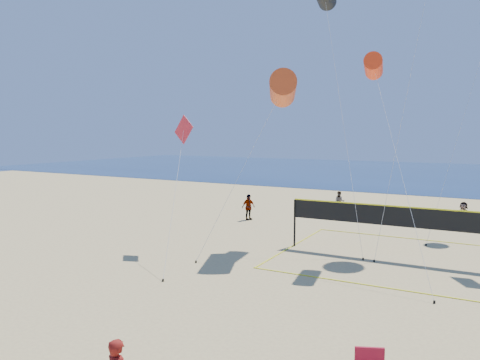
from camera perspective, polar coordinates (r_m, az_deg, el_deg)
The scene contains 8 objects.
ocean at distance 70.45m, azimuth 25.05°, elevation 0.57°, with size 140.00×50.00×0.03m, color #10284D.
far_person_0 at distance 31.08m, azimuth 1.02°, elevation -3.32°, with size 1.01×0.42×1.72m, color gray.
far_person_1 at distance 31.21m, azimuth 25.55°, elevation -3.93°, with size 1.53×0.49×1.65m, color gray.
far_person_3 at distance 35.05m, azimuth 12.04°, elevation -2.59°, with size 0.73×0.57×1.50m, color gray.
volleyball_net at distance 22.81m, azimuth 17.33°, elevation -4.83°, with size 9.40×9.25×2.46m.
kite_0 at distance 23.53m, azimuth 5.24°, elevation 11.00°, with size 3.39×6.29×8.79m.
kite_2 at distance 22.61m, azimuth 15.97°, elevation 13.17°, with size 4.15×6.18×9.32m.
kite_3 at distance 23.20m, azimuth -7.00°, elevation 5.23°, with size 3.32×5.25×6.67m.
Camera 1 is at (5.03, -8.03, 5.81)m, focal length 35.00 mm.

